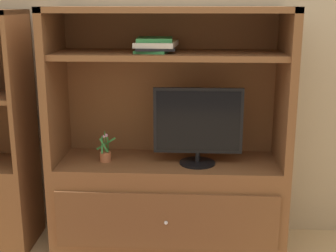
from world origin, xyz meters
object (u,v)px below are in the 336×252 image
potted_plant (105,154)px  magazine_stack (155,45)px  tv_monitor (198,125)px  media_console (168,176)px

potted_plant → magazine_stack: size_ratio=0.60×
tv_monitor → magazine_stack: size_ratio=1.65×
potted_plant → magazine_stack: magazine_stack is taller
magazine_stack → potted_plant: bearing=-173.3°
tv_monitor → magazine_stack: 0.57m
media_console → tv_monitor: size_ratio=2.85×
potted_plant → magazine_stack: (0.33, 0.04, 0.71)m
media_console → magazine_stack: size_ratio=4.69×
tv_monitor → potted_plant: 0.64m
tv_monitor → potted_plant: tv_monitor is taller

